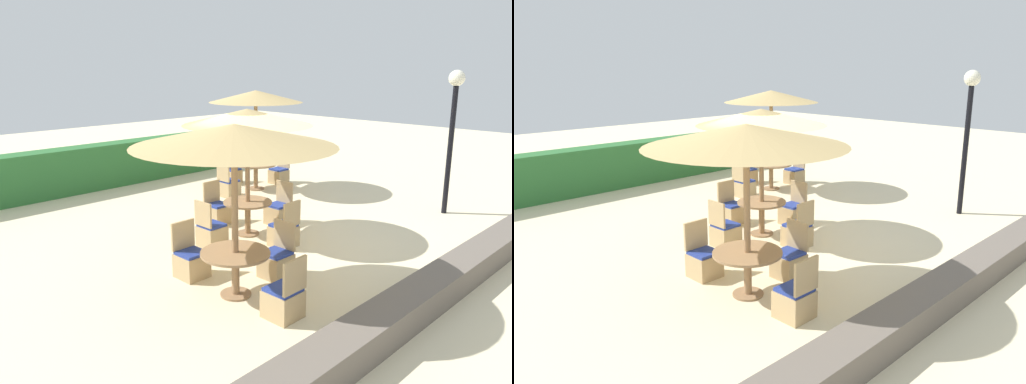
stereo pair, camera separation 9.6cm
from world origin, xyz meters
TOP-DOWN VIEW (x-y plane):
  - ground_plane at (0.00, 0.00)m, footprint 40.00×40.00m
  - hedge_row at (0.00, 6.58)m, footprint 13.00×0.70m
  - stone_border at (0.00, -3.45)m, footprint 10.00×0.56m
  - lamp_post at (4.21, -1.55)m, footprint 0.36×0.36m
  - parasol_front_left at (-2.25, -1.17)m, footprint 2.98×2.98m
  - round_table_front_left at (-2.25, -1.17)m, footprint 1.06×1.06m
  - patio_chair_front_left_north at (-2.30, -0.14)m, footprint 0.46×0.46m
  - patio_chair_front_left_east at (-1.31, -1.16)m, footprint 0.46×0.46m
  - patio_chair_front_left_south at (-2.26, -2.17)m, footprint 0.46×0.46m
  - parasol_back_right at (2.72, 3.28)m, footprint 2.55×2.55m
  - round_table_back_right at (2.72, 3.28)m, footprint 1.17×1.17m
  - patio_chair_back_right_north at (2.73, 4.31)m, footprint 0.46×0.46m
  - patio_chair_back_right_west at (1.64, 3.23)m, footprint 0.46×0.46m
  - patio_chair_back_right_east at (3.72, 3.29)m, footprint 0.46×0.46m
  - parasol_center at (-0.14, 0.70)m, footprint 2.59×2.59m
  - round_table_center at (-0.14, 0.70)m, footprint 1.00×1.00m
  - patio_chair_center_east at (0.84, 0.72)m, footprint 0.46×0.46m
  - patio_chair_center_west at (-1.13, 0.71)m, footprint 0.46×0.46m
  - patio_chair_center_south at (-0.14, -0.30)m, footprint 0.46×0.46m
  - patio_chair_center_north at (-0.08, 1.72)m, footprint 0.46×0.46m

SIDE VIEW (x-z plane):
  - ground_plane at x=0.00m, z-range 0.00..0.00m
  - stone_border at x=0.00m, z-range 0.00..0.42m
  - patio_chair_front_left_north at x=-2.30m, z-range -0.20..0.73m
  - patio_chair_front_left_east at x=-1.31m, z-range -0.20..0.73m
  - patio_chair_front_left_south at x=-2.26m, z-range -0.20..0.73m
  - patio_chair_back_right_north at x=2.73m, z-range -0.20..0.73m
  - patio_chair_back_right_west at x=1.64m, z-range -0.20..0.73m
  - patio_chair_back_right_east at x=3.72m, z-range -0.20..0.73m
  - patio_chair_center_east at x=0.84m, z-range -0.20..0.73m
  - patio_chair_center_west at x=-1.13m, z-range -0.20..0.73m
  - patio_chair_center_south at x=-0.14m, z-range -0.20..0.73m
  - patio_chair_center_north at x=-0.08m, z-range -0.20..0.73m
  - round_table_center at x=-0.14m, z-range 0.19..0.90m
  - round_table_front_left at x=-2.25m, z-range 0.20..0.91m
  - round_table_back_right at x=2.72m, z-range 0.23..0.97m
  - hedge_row at x=0.00m, z-range 0.00..1.24m
  - lamp_post at x=4.21m, z-range 0.69..4.01m
  - parasol_center at x=-0.14m, z-range 1.12..3.72m
  - parasol_front_left at x=-2.25m, z-range 1.15..3.78m
  - parasol_back_right at x=2.72m, z-range 1.20..3.95m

